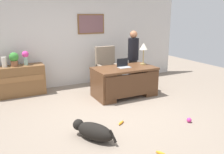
# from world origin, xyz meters

# --- Properties ---
(ground_plane) EXTENTS (12.00, 12.00, 0.00)m
(ground_plane) POSITION_xyz_m (0.00, 0.00, 0.00)
(ground_plane) COLOR gray
(back_wall) EXTENTS (7.00, 0.16, 2.70)m
(back_wall) POSITION_xyz_m (0.00, 2.60, 1.35)
(back_wall) COLOR silver
(back_wall) RESTS_ON ground_plane
(desk) EXTENTS (1.60, 0.89, 0.77)m
(desk) POSITION_xyz_m (0.71, 0.92, 0.41)
(desk) COLOR brown
(desk) RESTS_ON ground_plane
(credenza) EXTENTS (1.36, 0.50, 0.80)m
(credenza) POSITION_xyz_m (-1.79, 2.25, 0.40)
(credenza) COLOR brown
(credenza) RESTS_ON ground_plane
(armchair) EXTENTS (0.60, 0.59, 1.19)m
(armchair) POSITION_xyz_m (0.68, 1.91, 0.52)
(armchair) COLOR gray
(armchair) RESTS_ON ground_plane
(person_standing) EXTENTS (0.32, 0.32, 1.65)m
(person_standing) POSITION_xyz_m (1.42, 1.68, 0.85)
(person_standing) COLOR #262323
(person_standing) RESTS_ON ground_plane
(dog_lying) EXTENTS (0.64, 0.80, 0.30)m
(dog_lying) POSITION_xyz_m (-0.90, -0.79, 0.15)
(dog_lying) COLOR black
(dog_lying) RESTS_ON ground_plane
(laptop) EXTENTS (0.32, 0.22, 0.22)m
(laptop) POSITION_xyz_m (0.69, 0.97, 0.83)
(laptop) COLOR #B2B5BA
(laptop) RESTS_ON desk
(desk_lamp) EXTENTS (0.22, 0.22, 0.59)m
(desk_lamp) POSITION_xyz_m (1.36, 1.06, 1.23)
(desk_lamp) COLOR #9E8447
(desk_lamp) RESTS_ON desk
(vase_with_flowers) EXTENTS (0.17, 0.17, 0.38)m
(vase_with_flowers) POSITION_xyz_m (-1.55, 2.25, 1.04)
(vase_with_flowers) COLOR #8AB4A7
(vase_with_flowers) RESTS_ON credenza
(vase_empty) EXTENTS (0.12, 0.12, 0.26)m
(vase_empty) POSITION_xyz_m (-2.07, 2.25, 0.93)
(vase_empty) COLOR silver
(vase_empty) RESTS_ON credenza
(potted_plant) EXTENTS (0.24, 0.24, 0.36)m
(potted_plant) POSITION_xyz_m (-1.83, 2.25, 1.00)
(potted_plant) COLOR brown
(potted_plant) RESTS_ON credenza
(dog_toy_ball) EXTENTS (0.10, 0.10, 0.10)m
(dog_toy_ball) POSITION_xyz_m (1.08, -1.05, 0.05)
(dog_toy_ball) COLOR #D8338C
(dog_toy_ball) RESTS_ON ground_plane
(dog_toy_bone) EXTENTS (0.12, 0.19, 0.05)m
(dog_toy_bone) POSITION_xyz_m (-0.14, -1.71, 0.03)
(dog_toy_bone) COLOR orange
(dog_toy_bone) RESTS_ON ground_plane
(dog_toy_plush) EXTENTS (0.19, 0.15, 0.05)m
(dog_toy_plush) POSITION_xyz_m (-0.18, -0.50, 0.03)
(dog_toy_plush) COLOR orange
(dog_toy_plush) RESTS_ON ground_plane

